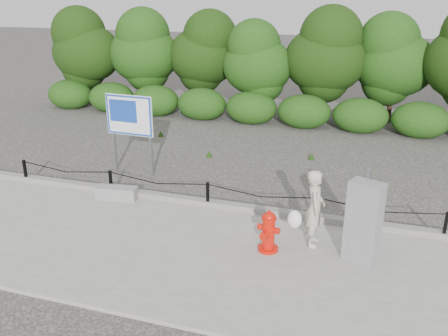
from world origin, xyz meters
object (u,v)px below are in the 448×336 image
fire_hydrant (268,232)px  concrete_block (117,193)px  pedestrian (313,209)px  utility_cabinet (363,222)px  advertising_sign (129,119)px

fire_hydrant → concrete_block: size_ratio=0.87×
fire_hydrant → pedestrian: (0.76, 0.51, 0.35)m
fire_hydrant → pedestrian: pedestrian is taller
concrete_block → pedestrian: bearing=-8.8°
fire_hydrant → concrete_block: bearing=174.7°
utility_cabinet → pedestrian: bearing=-176.9°
advertising_sign → fire_hydrant: bearing=-32.0°
concrete_block → advertising_sign: size_ratio=0.44×
pedestrian → utility_cabinet: 0.99m
pedestrian → utility_cabinet: bearing=-114.5°
pedestrian → concrete_block: size_ratio=1.59×
concrete_block → utility_cabinet: bearing=-10.5°
pedestrian → advertising_sign: size_ratio=0.70×
concrete_block → utility_cabinet: 5.77m
pedestrian → concrete_block: (-4.70, 0.72, -0.60)m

